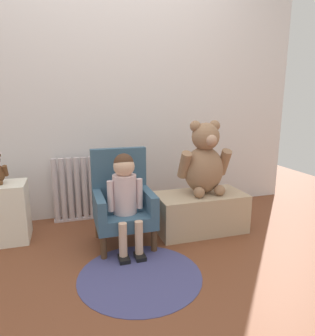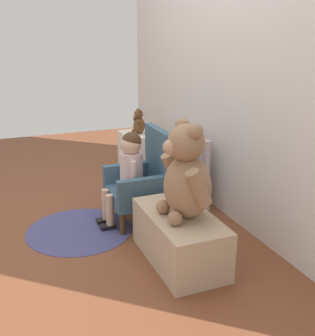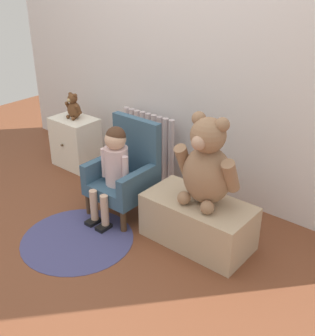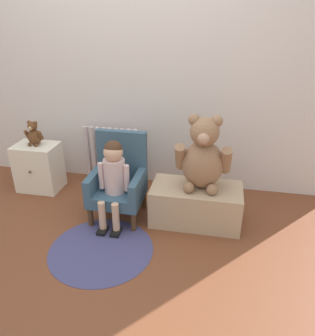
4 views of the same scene
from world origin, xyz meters
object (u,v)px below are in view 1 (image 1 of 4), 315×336
at_px(child_figure, 125,189).
at_px(child_armchair, 123,202).
at_px(low_bench, 200,212).
at_px(large_teddy_bear, 204,162).
at_px(small_dresser, 0,213).
at_px(floor_rug, 140,275).
at_px(radiator, 85,189).

bearing_deg(child_figure, child_armchair, 90.00).
distance_m(child_armchair, low_bench, 0.66).
bearing_deg(large_teddy_bear, small_dresser, 171.17).
xyz_separation_m(child_figure, floor_rug, (0.01, -0.39, -0.45)).
xyz_separation_m(small_dresser, large_teddy_bear, (1.57, -0.24, 0.35)).
bearing_deg(floor_rug, radiator, 103.46).
bearing_deg(child_figure, floor_rug, -89.16).
height_order(large_teddy_bear, floor_rug, large_teddy_bear).
bearing_deg(radiator, low_bench, -30.74).
relative_size(radiator, small_dresser, 1.26).
distance_m(child_armchair, floor_rug, 0.59).
distance_m(low_bench, floor_rug, 0.83).
height_order(small_dresser, floor_rug, small_dresser).
bearing_deg(radiator, small_dresser, -157.86).
xyz_separation_m(radiator, floor_rug, (0.25, -1.03, -0.28)).
xyz_separation_m(radiator, low_bench, (0.89, -0.53, -0.13)).
relative_size(radiator, child_armchair, 0.82).
bearing_deg(small_dresser, large_teddy_bear, -8.83).
relative_size(child_figure, large_teddy_bear, 1.18).
bearing_deg(child_armchair, radiator, 114.52).
height_order(radiator, low_bench, radiator).
xyz_separation_m(child_armchair, floor_rug, (0.01, -0.50, -0.31)).
height_order(small_dresser, large_teddy_bear, large_teddy_bear).
bearing_deg(radiator, child_figure, -69.46).
distance_m(child_figure, low_bench, 0.72).
height_order(radiator, child_armchair, child_armchair).
xyz_separation_m(radiator, child_figure, (0.24, -0.65, 0.16)).
bearing_deg(small_dresser, child_armchair, -16.78).
xyz_separation_m(small_dresser, child_figure, (0.89, -0.38, 0.22)).
height_order(child_armchair, floor_rug, child_armchair).
height_order(low_bench, large_teddy_bear, large_teddy_bear).
height_order(radiator, floor_rug, radiator).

